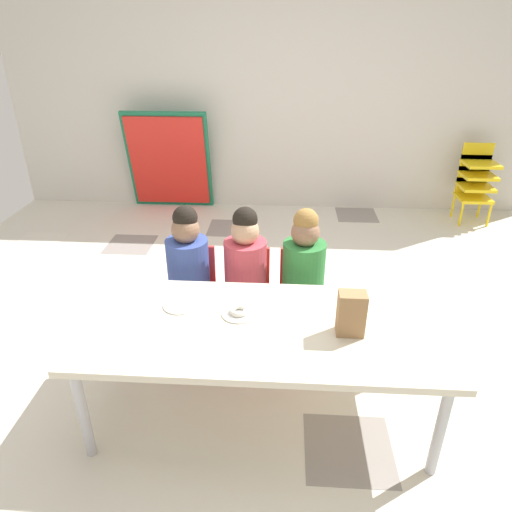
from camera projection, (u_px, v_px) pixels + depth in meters
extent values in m
cube|color=silver|center=(266.00, 337.00, 3.10)|extent=(5.75, 5.09, 0.02)
cube|color=gray|center=(230.00, 228.00, 4.72)|extent=(0.43, 0.43, 0.00)
cube|color=gray|center=(130.00, 244.00, 4.37)|extent=(0.43, 0.43, 0.00)
cube|color=gray|center=(348.00, 449.00, 2.26)|extent=(0.43, 0.43, 0.00)
cube|color=#478C51|center=(134.00, 330.00, 3.14)|extent=(0.43, 0.43, 0.00)
cube|color=silver|center=(39.00, 242.00, 4.42)|extent=(0.43, 0.43, 0.00)
cube|color=gray|center=(356.00, 215.00, 5.04)|extent=(0.43, 0.43, 0.00)
cube|color=beige|center=(278.00, 94.00, 4.81)|extent=(5.75, 0.10, 2.45)
cube|color=beige|center=(262.00, 328.00, 2.26)|extent=(1.78, 0.80, 0.04)
cylinder|color=#B2B2B7|center=(83.00, 414.00, 2.13)|extent=(0.05, 0.05, 0.52)
cylinder|color=#B2B2B7|center=(440.00, 431.00, 2.04)|extent=(0.05, 0.05, 0.52)
cylinder|color=#B2B2B7|center=(129.00, 327.00, 2.74)|extent=(0.05, 0.05, 0.52)
cylinder|color=#B2B2B7|center=(405.00, 337.00, 2.65)|extent=(0.05, 0.05, 0.52)
cube|color=red|center=(191.00, 298.00, 2.95)|extent=(0.32, 0.30, 0.03)
cube|color=red|center=(193.00, 266.00, 3.02)|extent=(0.29, 0.02, 0.30)
cylinder|color=#384C99|center=(188.00, 268.00, 2.85)|extent=(0.33, 0.33, 0.38)
sphere|color=#8C664C|center=(185.00, 229.00, 2.73)|extent=(0.17, 0.17, 0.17)
sphere|color=black|center=(185.00, 218.00, 2.71)|extent=(0.15, 0.15, 0.15)
cylinder|color=red|center=(166.00, 328.00, 2.91)|extent=(0.02, 0.02, 0.28)
cylinder|color=red|center=(210.00, 330.00, 2.89)|extent=(0.02, 0.02, 0.28)
cylinder|color=red|center=(175.00, 306.00, 3.14)|extent=(0.02, 0.02, 0.28)
cylinder|color=red|center=(216.00, 307.00, 3.13)|extent=(0.02, 0.02, 0.28)
cube|color=red|center=(246.00, 300.00, 2.93)|extent=(0.32, 0.30, 0.03)
cube|color=red|center=(247.00, 268.00, 3.00)|extent=(0.29, 0.02, 0.30)
cylinder|color=#BF3F4C|center=(245.00, 270.00, 2.83)|extent=(0.34, 0.34, 0.38)
sphere|color=tan|center=(245.00, 231.00, 2.71)|extent=(0.17, 0.17, 0.17)
sphere|color=black|center=(245.00, 219.00, 2.69)|extent=(0.15, 0.15, 0.15)
cylinder|color=red|center=(222.00, 330.00, 2.89)|extent=(0.02, 0.02, 0.28)
cylinder|color=red|center=(267.00, 332.00, 2.87)|extent=(0.02, 0.02, 0.28)
cylinder|color=red|center=(227.00, 308.00, 3.12)|extent=(0.02, 0.02, 0.28)
cylinder|color=red|center=(268.00, 309.00, 3.11)|extent=(0.02, 0.02, 0.28)
cube|color=red|center=(302.00, 302.00, 2.91)|extent=(0.32, 0.30, 0.03)
cube|color=red|center=(302.00, 270.00, 2.98)|extent=(0.29, 0.02, 0.30)
cylinder|color=#2D7A38|center=(303.00, 271.00, 2.81)|extent=(0.31, 0.31, 0.38)
sphere|color=#8C664C|center=(305.00, 233.00, 2.69)|extent=(0.17, 0.17, 0.17)
sphere|color=olive|center=(306.00, 221.00, 2.67)|extent=(0.15, 0.15, 0.15)
cylinder|color=red|center=(279.00, 333.00, 2.87)|extent=(0.02, 0.02, 0.28)
cylinder|color=red|center=(324.00, 334.00, 2.85)|extent=(0.02, 0.02, 0.28)
cylinder|color=red|center=(280.00, 309.00, 3.10)|extent=(0.02, 0.02, 0.28)
cylinder|color=red|center=(321.00, 311.00, 3.09)|extent=(0.02, 0.02, 0.28)
cube|color=yellow|center=(473.00, 198.00, 4.76)|extent=(0.32, 0.30, 0.03)
cube|color=yellow|center=(470.00, 186.00, 4.85)|extent=(0.30, 0.02, 0.18)
cube|color=yellow|center=(476.00, 187.00, 4.71)|extent=(0.32, 0.30, 0.03)
cube|color=yellow|center=(473.00, 174.00, 4.79)|extent=(0.30, 0.02, 0.18)
cube|color=yellow|center=(478.00, 176.00, 4.66)|extent=(0.32, 0.30, 0.03)
cube|color=yellow|center=(475.00, 163.00, 4.74)|extent=(0.30, 0.02, 0.18)
cube|color=yellow|center=(481.00, 164.00, 4.60)|extent=(0.32, 0.30, 0.03)
cube|color=yellow|center=(478.00, 152.00, 4.69)|extent=(0.30, 0.02, 0.18)
cylinder|color=yellow|center=(461.00, 214.00, 4.72)|extent=(0.02, 0.02, 0.26)
cylinder|color=yellow|center=(489.00, 215.00, 4.70)|extent=(0.02, 0.02, 0.26)
cylinder|color=yellow|center=(453.00, 205.00, 4.95)|extent=(0.02, 0.02, 0.26)
cylinder|color=yellow|center=(480.00, 206.00, 4.93)|extent=(0.02, 0.02, 0.26)
cube|color=#19724C|center=(169.00, 161.00, 5.01)|extent=(0.90, 0.28, 1.09)
cube|color=red|center=(168.00, 162.00, 4.98)|extent=(0.83, 0.23, 0.99)
cube|color=#9E754C|center=(351.00, 314.00, 2.14)|extent=(0.13, 0.09, 0.22)
cylinder|color=white|center=(239.00, 313.00, 2.33)|extent=(0.18, 0.18, 0.01)
cylinder|color=white|center=(181.00, 305.00, 2.40)|extent=(0.18, 0.18, 0.01)
torus|color=white|center=(239.00, 311.00, 2.33)|extent=(0.10, 0.10, 0.03)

